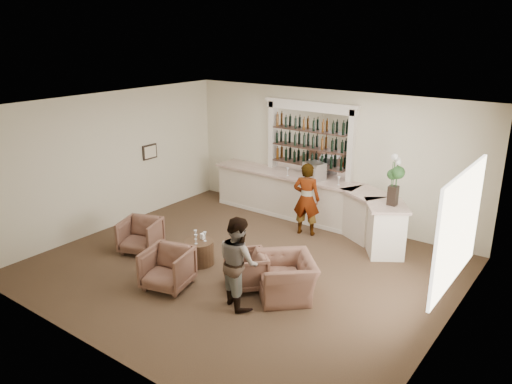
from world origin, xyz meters
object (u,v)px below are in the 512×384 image
Objects in this scene: bar_counter at (311,201)px; cocktail_table at (199,252)px; armchair_left at (141,236)px; sommelier at (306,199)px; armchair_center at (167,268)px; guest at (238,262)px; armchair_far at (286,277)px; espresso_machine at (314,171)px; flower_vase at (395,177)px; armchair_right at (246,270)px.

cocktail_table is at bearing -101.69° from bar_counter.
bar_counter is at bearing 38.68° from armchair_left.
sommelier is 2.06× the size of armchair_center.
guest is 1.46× the size of armchair_far.
espresso_machine is at bearing 68.42° from armchair_center.
guest is at bearing -79.32° from armchair_far.
armchair_far is (3.63, 0.29, -0.00)m from armchair_left.
armchair_center is at bearing -125.90° from flower_vase.
bar_counter is 6.73× the size of armchair_center.
bar_counter is at bearing 159.33° from armchair_far.
armchair_center reaches higher than armchair_far.
sommelier reaches higher than bar_counter.
sommelier reaches higher than espresso_machine.
sommelier is (0.27, -0.67, 0.30)m from bar_counter.
flower_vase reaches higher than armchair_center.
sommelier is at bearing -52.58° from guest.
armchair_far is (1.99, 1.07, -0.02)m from armchair_center.
espresso_machine is at bearing 142.41° from armchair_right.
espresso_machine is (-0.25, 0.77, 0.47)m from sommelier.
espresso_machine is at bearing 163.45° from flower_vase.
guest reaches higher than armchair_left.
guest reaches higher than armchair_center.
armchair_center reaches higher than armchair_left.
espresso_machine is at bearing 158.45° from armchair_far.
armchair_far is 1.02× the size of flower_vase.
guest is 4.38m from espresso_machine.
flower_vase is (1.61, 3.00, 1.41)m from armchair_right.
armchair_far reaches higher than armchair_right.
bar_counter is 7.38× the size of armchair_right.
cocktail_table is 0.73× the size of armchair_center.
cocktail_table is 2.93m from sommelier.
flower_vase is (3.01, 2.78, 1.52)m from cocktail_table.
armchair_left reaches higher than armchair_far.
guest reaches higher than cocktail_table.
armchair_center is 4.98m from flower_vase.
armchair_left is at bearing -167.57° from cocktail_table.
armchair_far is at bearing -46.11° from espresso_machine.
guest is at bearing -76.89° from bar_counter.
sommelier is 0.94m from espresso_machine.
armchair_right is 0.70× the size of flower_vase.
armchair_far is at bearing -16.59° from armchair_left.
sommelier is 2.26× the size of armchair_right.
espresso_machine reaches higher than cocktail_table.
armchair_center is at bearing -75.39° from espresso_machine.
bar_counter is at bearing -80.32° from espresso_machine.
guest is (0.70, -3.47, -0.05)m from sommelier.
armchair_far is at bearing -66.31° from bar_counter.
armchair_center is 1.79× the size of espresso_machine.
armchair_far is (1.22, -2.72, -0.51)m from sommelier.
espresso_machine is (0.52, 4.56, 0.96)m from armchair_center.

